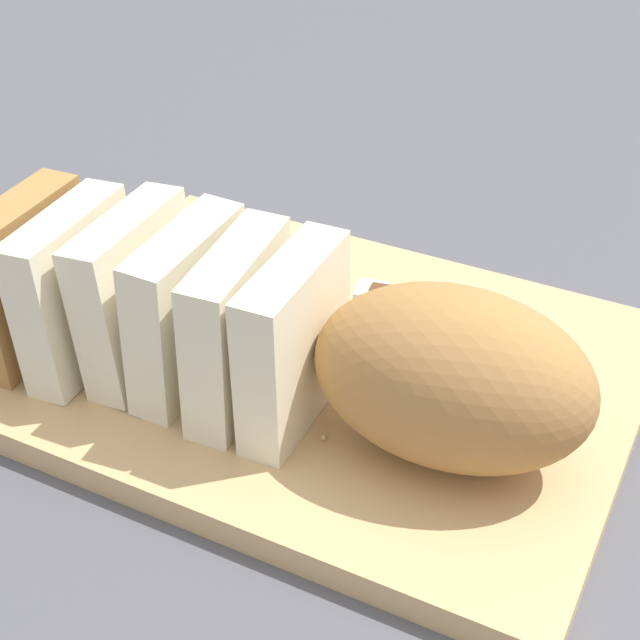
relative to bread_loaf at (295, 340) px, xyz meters
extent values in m
plane|color=#4C4C51|center=(0.01, -0.05, -0.07)|extent=(3.00, 3.00, 0.00)
cube|color=tan|center=(0.01, -0.05, -0.06)|extent=(0.41, 0.31, 0.02)
ellipsoid|color=#A8753D|center=(-0.09, -0.01, 0.00)|extent=(0.17, 0.12, 0.10)
cube|color=beige|center=(0.00, 0.00, 0.00)|extent=(0.03, 0.10, 0.10)
cube|color=beige|center=(0.04, 0.01, 0.00)|extent=(0.04, 0.10, 0.11)
cube|color=beige|center=(0.07, 0.00, 0.00)|extent=(0.04, 0.10, 0.11)
cube|color=beige|center=(0.11, 0.01, 0.00)|extent=(0.04, 0.10, 0.11)
cube|color=beige|center=(0.15, 0.02, 0.00)|extent=(0.04, 0.10, 0.11)
cube|color=#A8753D|center=(0.18, 0.02, 0.00)|extent=(0.04, 0.10, 0.10)
cube|color=silver|center=(0.11, -0.09, -0.05)|extent=(0.22, 0.06, 0.00)
cylinder|color=#593319|center=(-0.02, -0.12, -0.04)|extent=(0.06, 0.04, 0.03)
cube|color=silver|center=(0.00, -0.11, -0.04)|extent=(0.02, 0.03, 0.02)
sphere|color=tan|center=(-0.03, 0.02, -0.05)|extent=(0.00, 0.00, 0.00)
sphere|color=tan|center=(-0.06, -0.07, -0.05)|extent=(0.00, 0.00, 0.00)
sphere|color=tan|center=(0.02, -0.09, -0.05)|extent=(0.00, 0.00, 0.00)
camera|label=1|loc=(-0.23, 0.39, 0.33)|focal=54.06mm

